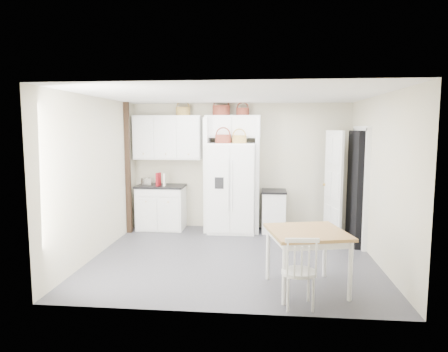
# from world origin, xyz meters

# --- Properties ---
(floor) EXTENTS (4.50, 4.50, 0.00)m
(floor) POSITION_xyz_m (0.00, 0.00, 0.00)
(floor) COLOR #3C3C40
(floor) RESTS_ON ground
(ceiling) EXTENTS (4.50, 4.50, 0.00)m
(ceiling) POSITION_xyz_m (0.00, 0.00, 2.60)
(ceiling) COLOR white
(ceiling) RESTS_ON wall_back
(wall_back) EXTENTS (4.50, 0.00, 4.50)m
(wall_back) POSITION_xyz_m (0.00, 2.00, 1.30)
(wall_back) COLOR beige
(wall_back) RESTS_ON floor
(wall_left) EXTENTS (0.00, 4.00, 4.00)m
(wall_left) POSITION_xyz_m (-2.25, 0.00, 1.30)
(wall_left) COLOR beige
(wall_left) RESTS_ON floor
(wall_right) EXTENTS (0.00, 4.00, 4.00)m
(wall_right) POSITION_xyz_m (2.25, 0.00, 1.30)
(wall_right) COLOR beige
(wall_right) RESTS_ON floor
(refrigerator) EXTENTS (0.93, 0.75, 1.80)m
(refrigerator) POSITION_xyz_m (-0.15, 1.64, 0.90)
(refrigerator) COLOR white
(refrigerator) RESTS_ON floor
(base_cab_left) EXTENTS (0.95, 0.60, 0.88)m
(base_cab_left) POSITION_xyz_m (-1.63, 1.70, 0.44)
(base_cab_left) COLOR white
(base_cab_left) RESTS_ON floor
(base_cab_right) EXTENTS (0.46, 0.55, 0.81)m
(base_cab_right) POSITION_xyz_m (0.70, 1.70, 0.41)
(base_cab_right) COLOR white
(base_cab_right) RESTS_ON floor
(dining_table) EXTENTS (1.13, 1.13, 0.78)m
(dining_table) POSITION_xyz_m (1.04, -1.22, 0.39)
(dining_table) COLOR olive
(dining_table) RESTS_ON floor
(windsor_chair) EXTENTS (0.44, 0.40, 0.84)m
(windsor_chair) POSITION_xyz_m (0.90, -1.75, 0.42)
(windsor_chair) COLOR white
(windsor_chair) RESTS_ON floor
(counter_left) EXTENTS (0.99, 0.64, 0.04)m
(counter_left) POSITION_xyz_m (-1.63, 1.70, 0.90)
(counter_left) COLOR black
(counter_left) RESTS_ON base_cab_left
(counter_right) EXTENTS (0.50, 0.59, 0.04)m
(counter_right) POSITION_xyz_m (0.70, 1.70, 0.83)
(counter_right) COLOR black
(counter_right) RESTS_ON base_cab_right
(toaster) EXTENTS (0.24, 0.16, 0.15)m
(toaster) POSITION_xyz_m (-1.90, 1.63, 1.00)
(toaster) COLOR silver
(toaster) RESTS_ON counter_left
(cookbook_red) EXTENTS (0.07, 0.18, 0.27)m
(cookbook_red) POSITION_xyz_m (-1.66, 1.62, 1.05)
(cookbook_red) COLOR maroon
(cookbook_red) RESTS_ON counter_left
(cookbook_cream) EXTENTS (0.06, 0.18, 0.26)m
(cookbook_cream) POSITION_xyz_m (-1.53, 1.62, 1.05)
(cookbook_cream) COLOR #F4E4CE
(cookbook_cream) RESTS_ON counter_left
(basket_upper_c) EXTENTS (0.30, 0.30, 0.17)m
(basket_upper_c) POSITION_xyz_m (-1.17, 1.83, 2.44)
(basket_upper_c) COLOR brown
(basket_upper_c) RESTS_ON upper_cabinet
(basket_bridge_a) EXTENTS (0.35, 0.35, 0.20)m
(basket_bridge_a) POSITION_xyz_m (-0.39, 1.83, 2.45)
(basket_bridge_a) COLOR #592415
(basket_bridge_a) RESTS_ON bridge_cabinet
(basket_bridge_b) EXTENTS (0.26, 0.26, 0.15)m
(basket_bridge_b) POSITION_xyz_m (0.05, 1.83, 2.42)
(basket_bridge_b) COLOR #592415
(basket_bridge_b) RESTS_ON bridge_cabinet
(basket_fridge_a) EXTENTS (0.32, 0.32, 0.17)m
(basket_fridge_a) POSITION_xyz_m (-0.32, 1.54, 1.88)
(basket_fridge_a) COLOR #592415
(basket_fridge_a) RESTS_ON refrigerator
(basket_fridge_b) EXTENTS (0.29, 0.29, 0.15)m
(basket_fridge_b) POSITION_xyz_m (-0.00, 1.54, 1.88)
(basket_fridge_b) COLOR brown
(basket_fridge_b) RESTS_ON refrigerator
(upper_cabinet) EXTENTS (1.40, 0.34, 0.90)m
(upper_cabinet) POSITION_xyz_m (-1.50, 1.83, 1.90)
(upper_cabinet) COLOR white
(upper_cabinet) RESTS_ON wall_back
(bridge_cabinet) EXTENTS (1.12, 0.34, 0.45)m
(bridge_cabinet) POSITION_xyz_m (-0.15, 1.83, 2.12)
(bridge_cabinet) COLOR white
(bridge_cabinet) RESTS_ON wall_back
(fridge_panel_left) EXTENTS (0.08, 0.60, 2.30)m
(fridge_panel_left) POSITION_xyz_m (-0.66, 1.70, 1.15)
(fridge_panel_left) COLOR white
(fridge_panel_left) RESTS_ON floor
(fridge_panel_right) EXTENTS (0.08, 0.60, 2.30)m
(fridge_panel_right) POSITION_xyz_m (0.36, 1.70, 1.15)
(fridge_panel_right) COLOR white
(fridge_panel_right) RESTS_ON floor
(trim_post) EXTENTS (0.09, 0.09, 2.60)m
(trim_post) POSITION_xyz_m (-2.20, 1.35, 1.30)
(trim_post) COLOR black
(trim_post) RESTS_ON floor
(doorway_void) EXTENTS (0.18, 0.85, 2.05)m
(doorway_void) POSITION_xyz_m (2.16, 1.00, 1.02)
(doorway_void) COLOR black
(doorway_void) RESTS_ON floor
(door_slab) EXTENTS (0.21, 0.79, 2.05)m
(door_slab) POSITION_xyz_m (1.80, 1.33, 1.02)
(door_slab) COLOR white
(door_slab) RESTS_ON floor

